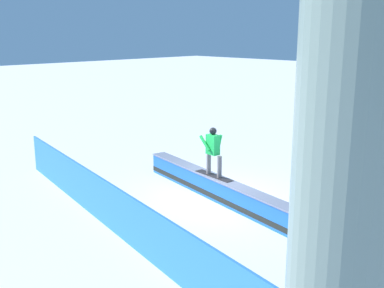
# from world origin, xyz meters

# --- Properties ---
(ground_plane) EXTENTS (120.00, 120.00, 0.00)m
(ground_plane) POSITION_xyz_m (0.00, 0.00, 0.00)
(ground_plane) COLOR white
(grind_box) EXTENTS (7.01, 1.81, 0.70)m
(grind_box) POSITION_xyz_m (0.00, 0.00, 0.32)
(grind_box) COLOR blue
(grind_box) RESTS_ON ground_plane
(snowboarder) EXTENTS (1.51, 0.46, 1.50)m
(snowboarder) POSITION_xyz_m (0.19, -0.03, 1.51)
(snowboarder) COLOR #282526
(snowboarder) RESTS_ON grind_box
(safety_fence) EXTENTS (13.70, 2.70, 1.26)m
(safety_fence) POSITION_xyz_m (0.00, 3.69, 0.63)
(safety_fence) COLOR #2F79DD
(safety_fence) RESTS_ON ground_plane
(trail_marker) EXTENTS (0.40, 0.10, 2.22)m
(trail_marker) POSITION_xyz_m (-4.76, 0.75, 1.18)
(trail_marker) COLOR #262628
(trail_marker) RESTS_ON ground_plane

